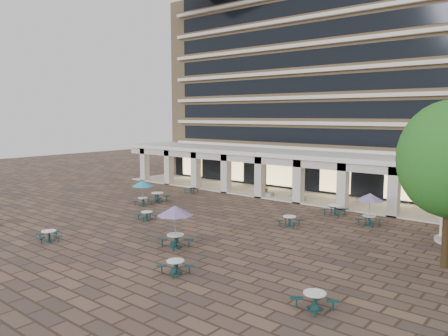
{
  "coord_description": "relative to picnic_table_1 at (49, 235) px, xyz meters",
  "views": [
    {
      "loc": [
        21.59,
        -21.9,
        7.91
      ],
      "look_at": [
        1.12,
        3.0,
        3.99
      ],
      "focal_mm": 35.0,
      "sensor_mm": 36.0,
      "label": 1
    }
  ],
  "objects": [
    {
      "name": "ground",
      "position": [
        3.99,
        8.21,
        -0.4
      ],
      "size": [
        120.0,
        120.0,
        0.0
      ],
      "primitive_type": "plane",
      "color": "brown",
      "rests_on": "ground"
    },
    {
      "name": "apartment_building",
      "position": [
        3.99,
        33.68,
        12.2
      ],
      "size": [
        40.0,
        15.5,
        25.2
      ],
      "color": "tan",
      "rests_on": "ground"
    },
    {
      "name": "retail_arcade",
      "position": [
        3.99,
        23.01,
        2.6
      ],
      "size": [
        42.0,
        6.6,
        4.4
      ],
      "color": "white",
      "rests_on": "ground"
    },
    {
      "name": "picnic_table_1",
      "position": [
        0.0,
        0.0,
        0.0
      ],
      "size": [
        1.82,
        1.82,
        0.67
      ],
      "rotation": [
        0.0,
        0.0,
        -0.41
      ],
      "color": "#133B3B",
      "rests_on": "ground"
    },
    {
      "name": "picnic_table_2",
      "position": [
        10.28,
        1.08,
        0.01
      ],
      "size": [
        1.66,
        1.66,
        0.68
      ],
      "rotation": [
        0.0,
        0.0,
        -0.14
      ],
      "color": "#133B3B",
      "rests_on": "ground"
    },
    {
      "name": "picnic_table_3",
      "position": [
        17.61,
        1.86,
        0.02
      ],
      "size": [
        1.88,
        1.88,
        0.71
      ],
      "rotation": [
        0.0,
        0.0,
        -0.31
      ],
      "color": "#133B3B",
      "rests_on": "ground"
    },
    {
      "name": "picnic_table_4",
      "position": [
        -3.93,
        10.97,
        1.48
      ],
      "size": [
        1.91,
        1.91,
        2.21
      ],
      "rotation": [
        0.0,
        0.0,
        0.14
      ],
      "color": "#133B3B",
      "rests_on": "ground"
    },
    {
      "name": "picnic_table_6",
      "position": [
        7.09,
        4.2,
        1.74
      ],
      "size": [
        2.18,
        2.18,
        2.52
      ],
      "rotation": [
        0.0,
        0.0,
        -0.16
      ],
      "color": "#133B3B",
      "rests_on": "ground"
    },
    {
      "name": "picnic_table_8",
      "position": [
        -4.23,
        12.93,
        0.1
      ],
      "size": [
        2.18,
        2.18,
        0.83
      ],
      "rotation": [
        0.0,
        0.0,
        0.27
      ],
      "color": "#133B3B",
      "rests_on": "ground"
    },
    {
      "name": "picnic_table_9",
      "position": [
        0.5,
        7.59,
        -0.01
      ],
      "size": [
        1.72,
        1.72,
        0.65
      ],
      "rotation": [
        0.0,
        0.0,
        -0.29
      ],
      "color": "#133B3B",
      "rests_on": "ground"
    },
    {
      "name": "picnic_table_10",
      "position": [
        9.78,
        12.93,
        0.03
      ],
      "size": [
        1.74,
        1.74,
        0.71
      ],
      "rotation": [
        0.0,
        0.0,
        0.13
      ],
      "color": "#133B3B",
      "rests_on": "ground"
    },
    {
      "name": "picnic_table_11",
      "position": [
        14.12,
        16.74,
        1.58
      ],
      "size": [
        2.01,
        2.01,
        2.33
      ],
      "rotation": [
        0.0,
        0.0,
        -0.14
      ],
      "color": "#133B3B",
      "rests_on": "ground"
    },
    {
      "name": "picnic_table_12",
      "position": [
        -5.0,
        18.21,
        -0.01
      ],
      "size": [
        1.7,
        1.7,
        0.65
      ],
      "rotation": [
        0.0,
        0.0,
        0.27
      ],
      "color": "#133B3B",
      "rests_on": "ground"
    },
    {
      "name": "picnic_table_13",
      "position": [
        10.78,
        18.21,
        0.08
      ],
      "size": [
        1.81,
        1.81,
        0.81
      ],
      "rotation": [
        0.0,
        0.0,
        0.0
      ],
      "color": "#133B3B",
      "rests_on": "ground"
    },
    {
      "name": "planter_left",
      "position": [
        2.27,
        21.11,
        0.12
      ],
      "size": [
        1.5,
        0.81,
        1.28
      ],
      "color": "gray",
      "rests_on": "ground"
    },
    {
      "name": "planter_right",
      "position": [
        5.72,
        21.11,
        0.18
      ],
      "size": [
        1.5,
        0.92,
        1.35
      ],
      "color": "gray",
      "rests_on": "ground"
    }
  ]
}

